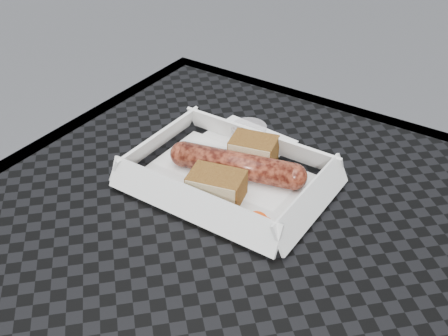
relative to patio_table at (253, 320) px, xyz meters
name	(u,v)px	position (x,y,z in m)	size (l,w,h in m)	color
patio_table	(253,320)	(0.00, 0.00, 0.00)	(0.80, 0.80, 0.74)	black
food_tray	(228,182)	(-0.11, 0.12, 0.08)	(0.22, 0.15, 0.00)	white
bratwurst	(237,165)	(-0.11, 0.13, 0.10)	(0.18, 0.07, 0.03)	brown
bread_near	(253,151)	(-0.11, 0.17, 0.10)	(0.06, 0.04, 0.04)	brown
bread_far	(217,186)	(-0.10, 0.08, 0.10)	(0.07, 0.04, 0.03)	brown
veg_garnish	(255,223)	(-0.04, 0.06, 0.08)	(0.03, 0.03, 0.00)	#F7470A
napkin	(240,145)	(-0.15, 0.20, 0.08)	(0.12, 0.12, 0.00)	white
condiment_cup_sauce	(249,135)	(-0.14, 0.21, 0.09)	(0.05, 0.05, 0.03)	maroon
condiment_cup_empty	(251,160)	(-0.10, 0.16, 0.09)	(0.05, 0.05, 0.03)	silver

